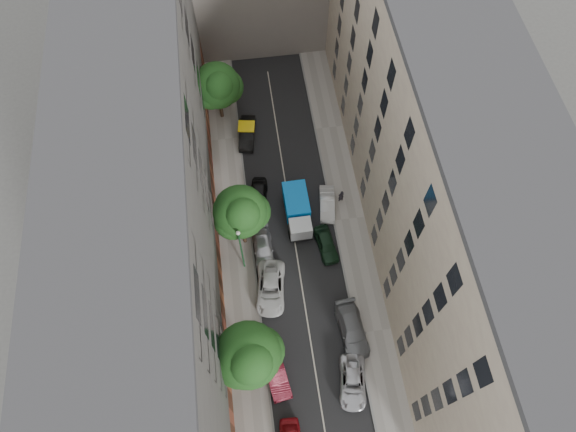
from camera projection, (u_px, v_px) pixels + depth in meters
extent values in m
plane|color=#4C4C49|center=(292.00, 226.00, 48.86)|extent=(120.00, 120.00, 0.00)
cube|color=black|center=(292.00, 226.00, 48.85)|extent=(8.00, 44.00, 0.02)
cube|color=gray|center=(235.00, 233.00, 48.44)|extent=(3.00, 44.00, 0.15)
cube|color=gray|center=(349.00, 219.00, 49.14)|extent=(3.00, 44.00, 0.15)
cube|color=#4B4846|center=(151.00, 185.00, 39.31)|extent=(8.00, 44.00, 20.00)
cube|color=#C2B297|center=(430.00, 153.00, 40.72)|extent=(8.00, 44.00, 20.00)
cube|color=black|center=(297.00, 215.00, 48.79)|extent=(2.16, 5.42, 0.30)
cube|color=#B3B6B8|center=(300.00, 229.00, 47.12)|extent=(2.02, 1.62, 1.70)
cube|color=#0D8AFF|center=(296.00, 202.00, 48.28)|extent=(2.24, 3.62, 1.80)
cylinder|color=black|center=(290.00, 235.00, 47.97)|extent=(0.28, 0.84, 0.84)
cylinder|color=black|center=(310.00, 232.00, 48.09)|extent=(0.28, 0.84, 0.84)
cylinder|color=black|center=(285.00, 203.00, 49.59)|extent=(0.28, 0.84, 0.84)
cylinder|color=black|center=(305.00, 200.00, 49.71)|extent=(0.28, 0.84, 0.84)
imported|color=#50101A|center=(276.00, 372.00, 41.79)|extent=(2.33, 4.73, 1.49)
imported|color=silver|center=(271.00, 288.00, 45.19)|extent=(3.20, 5.57, 1.46)
imported|color=#B0B1B5|center=(263.00, 248.00, 47.08)|extent=(1.89, 4.47, 1.29)
imported|color=black|center=(259.00, 196.00, 49.65)|extent=(2.18, 4.20, 1.36)
imported|color=black|center=(247.00, 133.00, 53.11)|extent=(2.18, 4.50, 1.42)
imported|color=silver|center=(353.00, 382.00, 41.54)|extent=(2.85, 4.86, 1.27)
imported|color=slate|center=(352.00, 330.00, 43.43)|extent=(2.50, 5.29, 1.49)
imported|color=black|center=(326.00, 244.00, 47.24)|extent=(2.07, 4.11, 1.34)
imported|color=silver|center=(327.00, 204.00, 49.25)|extent=(1.92, 4.11, 1.31)
cylinder|color=#382619|center=(252.00, 368.00, 41.05)|extent=(0.36, 0.36, 3.03)
cylinder|color=#382619|center=(250.00, 361.00, 38.76)|extent=(0.24, 0.24, 2.16)
sphere|color=#1D4717|center=(248.00, 355.00, 36.89)|extent=(4.92, 4.92, 4.92)
sphere|color=#1D4717|center=(260.00, 351.00, 38.05)|extent=(3.69, 3.69, 3.69)
sphere|color=#1D4717|center=(240.00, 365.00, 37.15)|extent=(3.44, 3.44, 3.44)
sphere|color=#1D4717|center=(251.00, 362.00, 35.53)|extent=(3.20, 3.20, 3.20)
cylinder|color=#382619|center=(244.00, 234.00, 46.75)|extent=(0.36, 0.36, 2.79)
cylinder|color=#382619|center=(242.00, 222.00, 44.64)|extent=(0.24, 0.24, 1.99)
sphere|color=#1D4717|center=(240.00, 212.00, 42.91)|extent=(4.60, 4.60, 4.60)
sphere|color=#1D4717|center=(251.00, 212.00, 44.00)|extent=(3.45, 3.45, 3.45)
sphere|color=#1D4717|center=(233.00, 221.00, 43.13)|extent=(3.22, 3.22, 3.22)
sphere|color=#1D4717|center=(242.00, 214.00, 41.64)|extent=(2.99, 2.99, 2.99)
cylinder|color=#382619|center=(221.00, 109.00, 53.87)|extent=(0.36, 0.36, 2.28)
cylinder|color=#382619|center=(219.00, 96.00, 52.14)|extent=(0.24, 0.24, 1.63)
sphere|color=#1D4717|center=(217.00, 85.00, 50.72)|extent=(4.65, 4.65, 4.65)
sphere|color=#1D4717|center=(226.00, 87.00, 51.66)|extent=(3.49, 3.49, 3.49)
sphere|color=#1D4717|center=(211.00, 93.00, 50.85)|extent=(3.25, 3.25, 3.25)
sphere|color=#1D4717|center=(218.00, 85.00, 49.61)|extent=(3.02, 3.02, 3.02)
cylinder|color=#1B5E2D|center=(242.00, 251.00, 43.79)|extent=(0.14, 0.14, 6.78)
sphere|color=silver|center=(238.00, 233.00, 40.70)|extent=(0.36, 0.36, 0.36)
imported|color=black|center=(341.00, 196.00, 49.30)|extent=(0.68, 0.53, 1.64)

